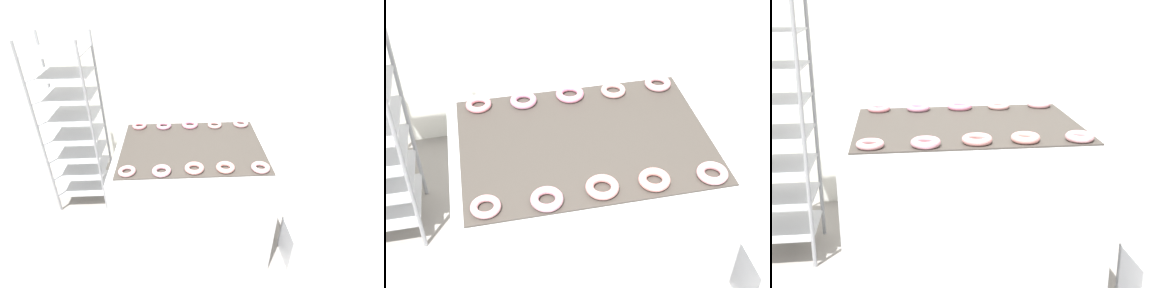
# 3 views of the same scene
# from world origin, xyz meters

# --- Properties ---
(fryer_machine) EXTENTS (1.23, 0.95, 0.95)m
(fryer_machine) POSITION_xyz_m (0.00, 0.72, 0.48)
(fryer_machine) COLOR #B7BABF
(fryer_machine) RESTS_ON ground_plane
(glaze_bin) EXTENTS (0.30, 0.29, 0.34)m
(glaze_bin) POSITION_xyz_m (0.92, 0.37, 0.17)
(glaze_bin) COLOR #B7BABF
(glaze_bin) RESTS_ON ground_plane
(donut_near_leftmost) EXTENTS (0.12, 0.12, 0.03)m
(donut_near_leftmost) POSITION_xyz_m (-0.47, 0.38, 0.97)
(donut_near_leftmost) COLOR #D5939A
(donut_near_leftmost) RESTS_ON fryer_machine
(donut_near_left) EXTENTS (0.13, 0.13, 0.03)m
(donut_near_left) POSITION_xyz_m (-0.23, 0.37, 0.97)
(donut_near_left) COLOR #CF8B9A
(donut_near_left) RESTS_ON fryer_machine
(donut_near_center) EXTENTS (0.14, 0.14, 0.03)m
(donut_near_center) POSITION_xyz_m (0.00, 0.39, 0.97)
(donut_near_center) COLOR #D68E8C
(donut_near_center) RESTS_ON fryer_machine
(donut_near_right) EXTENTS (0.13, 0.13, 0.03)m
(donut_near_right) POSITION_xyz_m (0.22, 0.39, 0.97)
(donut_near_right) COLOR #E1928B
(donut_near_right) RESTS_ON fryer_machine
(donut_near_rightmost) EXTENTS (0.13, 0.13, 0.03)m
(donut_near_rightmost) POSITION_xyz_m (0.47, 0.38, 0.97)
(donut_near_rightmost) COLOR pink
(donut_near_rightmost) RESTS_ON fryer_machine
(donut_far_leftmost) EXTENTS (0.12, 0.12, 0.03)m
(donut_far_leftmost) POSITION_xyz_m (-0.46, 1.08, 0.97)
(donut_far_leftmost) COLOR pink
(donut_far_leftmost) RESTS_ON fryer_machine
(donut_far_left) EXTENTS (0.13, 0.13, 0.03)m
(donut_far_left) POSITION_xyz_m (-0.24, 1.07, 0.97)
(donut_far_left) COLOR pink
(donut_far_left) RESTS_ON fryer_machine
(donut_far_center) EXTENTS (0.14, 0.14, 0.03)m
(donut_far_center) POSITION_xyz_m (0.00, 1.07, 0.97)
(donut_far_center) COLOR pink
(donut_far_center) RESTS_ON fryer_machine
(donut_far_right) EXTENTS (0.12, 0.12, 0.03)m
(donut_far_right) POSITION_xyz_m (0.22, 1.06, 0.97)
(donut_far_right) COLOR #CF9393
(donut_far_right) RESTS_ON fryer_machine
(donut_far_rightmost) EXTENTS (0.13, 0.13, 0.03)m
(donut_far_rightmost) POSITION_xyz_m (0.46, 1.07, 0.97)
(donut_far_rightmost) COLOR pink
(donut_far_rightmost) RESTS_ON fryer_machine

